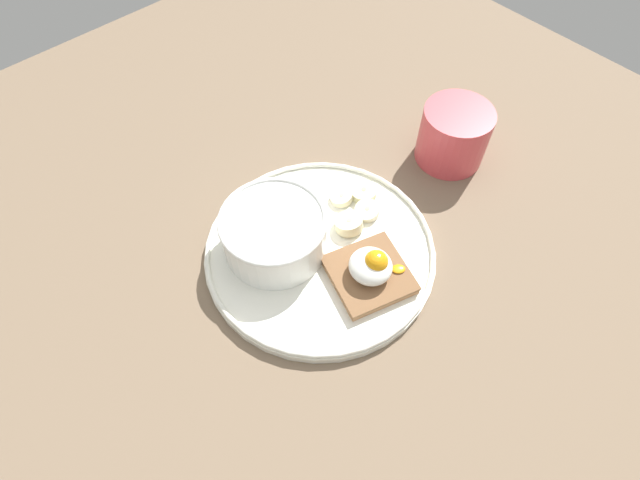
# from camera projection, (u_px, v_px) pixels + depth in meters

# --- Properties ---
(ground_plane) EXTENTS (1.20, 1.20, 0.02)m
(ground_plane) POSITION_uv_depth(u_px,v_px,m) (320.00, 258.00, 0.61)
(ground_plane) COLOR #735F4A
(ground_plane) RESTS_ON ground
(plate) EXTENTS (0.27, 0.27, 0.02)m
(plate) POSITION_uv_depth(u_px,v_px,m) (320.00, 250.00, 0.59)
(plate) COLOR white
(plate) RESTS_ON ground_plane
(oatmeal_bowl) EXTENTS (0.12, 0.12, 0.06)m
(oatmeal_bowl) POSITION_uv_depth(u_px,v_px,m) (274.00, 233.00, 0.57)
(oatmeal_bowl) COLOR white
(oatmeal_bowl) RESTS_ON plate
(toast_slice) EXTENTS (0.11, 0.11, 0.01)m
(toast_slice) POSITION_uv_depth(u_px,v_px,m) (369.00, 274.00, 0.56)
(toast_slice) COLOR brown
(toast_slice) RESTS_ON plate
(poached_egg) EXTENTS (0.05, 0.06, 0.03)m
(poached_egg) POSITION_uv_depth(u_px,v_px,m) (372.00, 265.00, 0.55)
(poached_egg) COLOR white
(poached_egg) RESTS_ON toast_slice
(banana_slice_front) EXTENTS (0.04, 0.04, 0.01)m
(banana_slice_front) POSITION_uv_depth(u_px,v_px,m) (342.00, 197.00, 0.63)
(banana_slice_front) COLOR #F4E5BA
(banana_slice_front) RESTS_ON plate
(banana_slice_left) EXTENTS (0.04, 0.03, 0.02)m
(banana_slice_left) POSITION_uv_depth(u_px,v_px,m) (351.00, 226.00, 0.60)
(banana_slice_left) COLOR beige
(banana_slice_left) RESTS_ON plate
(banana_slice_back) EXTENTS (0.03, 0.03, 0.02)m
(banana_slice_back) POSITION_uv_depth(u_px,v_px,m) (367.00, 210.00, 0.62)
(banana_slice_back) COLOR #F5EABF
(banana_slice_back) RESTS_ON plate
(banana_slice_right) EXTENTS (0.04, 0.04, 0.01)m
(banana_slice_right) POSITION_uv_depth(u_px,v_px,m) (363.00, 192.00, 0.63)
(banana_slice_right) COLOR beige
(banana_slice_right) RESTS_ON plate
(coffee_mug) EXTENTS (0.09, 0.09, 0.08)m
(coffee_mug) POSITION_uv_depth(u_px,v_px,m) (456.00, 136.00, 0.65)
(coffee_mug) COLOR #D4444C
(coffee_mug) RESTS_ON ground_plane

